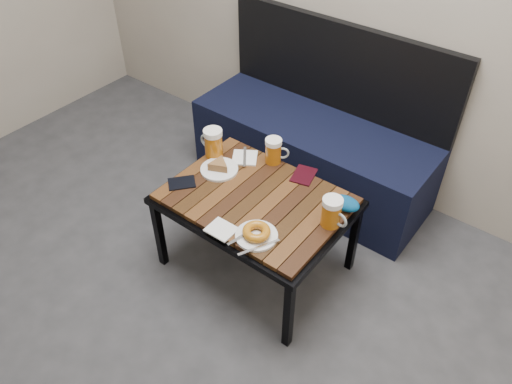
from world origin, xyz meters
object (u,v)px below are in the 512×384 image
Objects in this scene: beer_mug_centre at (274,151)px; knit_pouch at (345,203)px; passport_navy at (182,183)px; bench at (314,147)px; plate_pie at (219,167)px; plate_bagel at (256,233)px; beer_mug_left at (213,143)px; cafe_table at (256,204)px; passport_burgundy at (304,175)px; beer_mug_right at (332,212)px.

beer_mug_centre is 0.46m from knit_pouch.
passport_navy is (-0.24, -0.40, -0.06)m from beer_mug_centre.
bench is 0.73m from plate_pie.
plate_bagel is 1.82× the size of passport_navy.
bench reaches higher than beer_mug_left.
cafe_table is (0.13, -0.73, 0.16)m from bench.
plate_bagel is 0.47m from passport_burgundy.
plate_bagel is at bearing -30.38° from plate_pie.
plate_bagel is 0.43m from knit_pouch.
passport_burgundy is at bearing 163.51° from knit_pouch.
beer_mug_centre is 0.53m from plate_bagel.
cafe_table is 0.27m from plate_pie.
knit_pouch is at bearing -47.95° from bench.
beer_mug_right is 0.13m from knit_pouch.
beer_mug_right is 1.02× the size of passport_burgundy.
knit_pouch is at bearing -171.58° from beer_mug_left.
beer_mug_left is 0.73m from beer_mug_right.
beer_mug_right is 0.33m from plate_bagel.
cafe_table is at bearing -9.44° from plate_pie.
plate_pie is at bearing 170.56° from cafe_table.
passport_burgundy is at bearing -34.09° from beer_mug_centre.
passport_burgundy is (-0.07, 0.46, -0.02)m from plate_bagel.
beer_mug_left is (-0.36, 0.12, 0.12)m from cafe_table.
passport_navy reaches higher than cafe_table.
bench is 10.45× the size of knit_pouch.
knit_pouch is (0.72, 0.06, -0.05)m from beer_mug_left.
plate_pie is 0.48m from plate_bagel.
beer_mug_centre is at bearing 109.19° from cafe_table.
plate_bagel is at bearing -52.06° from cafe_table.
bench reaches higher than beer_mug_right.
cafe_table is 0.28m from passport_burgundy.
beer_mug_left is at bearing 136.01° from passport_navy.
bench is 10.12× the size of passport_burgundy.
beer_mug_right reaches higher than beer_mug_centre.
beer_mug_centre reaches higher than passport_navy.
bench is at bearing 100.44° from cafe_table.
plate_bagel is at bearing 32.98° from passport_navy.
passport_burgundy is at bearing 98.19° from plate_bagel.
beer_mug_centre is 0.99× the size of knit_pouch.
beer_mug_centre is at bearing 52.46° from plate_pie.
beer_mug_centre is at bearing 169.76° from knit_pouch.
beer_mug_left is 0.73m from knit_pouch.
beer_mug_right is (0.45, -0.21, 0.00)m from beer_mug_centre.
plate_bagel is at bearing 152.00° from beer_mug_left.
bench reaches higher than passport_navy.
beer_mug_right reaches higher than knit_pouch.
cafe_table is 0.41m from knit_pouch.
bench reaches higher than cafe_table.
plate_bagel is (-0.21, -0.26, -0.05)m from beer_mug_right.
plate_pie reaches higher than passport_burgundy.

